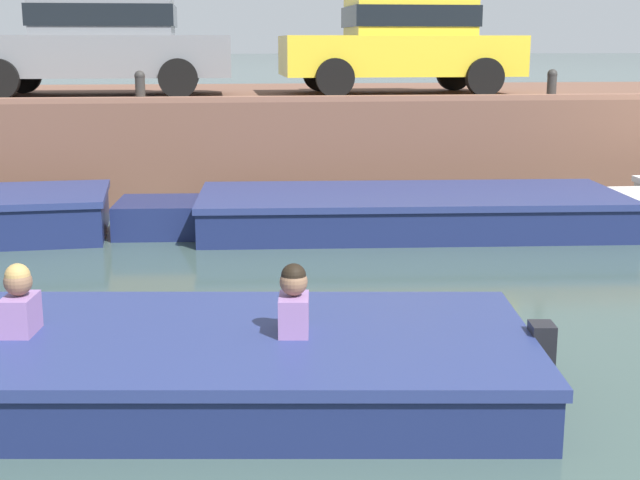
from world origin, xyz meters
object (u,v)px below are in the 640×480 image
Objects in this scene: motorboat_passing at (104,363)px; mooring_bollard_east at (552,83)px; mooring_bollard_mid at (140,85)px; boat_moored_central_navy at (389,212)px; car_centre_yellow at (403,42)px; car_left_inner_grey at (99,42)px.

motorboat_passing is 14.73× the size of mooring_bollard_east.
mooring_bollard_mid is at bearing 180.00° from mooring_bollard_east.
car_centre_yellow is at bearing 76.33° from boat_moored_central_navy.
car_centre_yellow reaches higher than motorboat_passing.
boat_moored_central_navy is 1.68× the size of car_centre_yellow.
mooring_bollard_east is (1.92, -1.75, -0.61)m from car_centre_yellow.
mooring_bollard_mid is 1.00× the size of mooring_bollard_east.
mooring_bollard_mid reaches higher than motorboat_passing.
car_centre_yellow is at bearing 137.58° from mooring_bollard_east.
motorboat_passing is at bearing -119.93° from boat_moored_central_navy.
car_left_inner_grey is 4.90m from car_centre_yellow.
mooring_bollard_east is at bearing 0.00° from mooring_bollard_mid.
car_left_inner_grey is (-1.03, 8.85, 2.16)m from motorboat_passing.
mooring_bollard_east is at bearing 34.57° from boat_moored_central_navy.
boat_moored_central_navy is 14.58× the size of mooring_bollard_east.
motorboat_passing is at bearing -83.37° from car_left_inner_grey.
car_left_inner_grey reaches higher than mooring_bollard_east.
car_left_inner_grey is at bearing 165.58° from mooring_bollard_east.
car_left_inner_grey is 2.00m from mooring_bollard_mid.
mooring_bollard_east is (6.06, 0.00, 0.00)m from mooring_bollard_mid.
mooring_bollard_mid is (-0.27, 7.10, 1.55)m from motorboat_passing.
boat_moored_central_navy is 5.85m from car_left_inner_grey.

